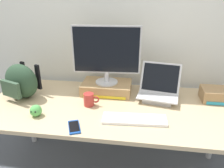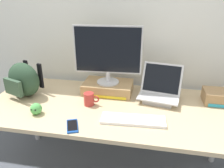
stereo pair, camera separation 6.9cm
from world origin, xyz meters
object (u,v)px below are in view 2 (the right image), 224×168
object	(u,v)px
toner_box_yellow	(108,87)
messenger_backpack	(24,80)
plush_toy	(36,109)
cell_phone	(72,126)
desktop_monitor	(108,53)
coffee_mug	(89,99)
external_keyboard	(133,120)
open_laptop	(159,94)

from	to	relation	value
toner_box_yellow	messenger_backpack	xyz separation A→B (m)	(-0.67, -0.19, 0.10)
toner_box_yellow	plush_toy	bearing A→B (deg)	-133.67
toner_box_yellow	cell_phone	size ratio (longest dim) A/B	2.50
desktop_monitor	messenger_backpack	size ratio (longest dim) A/B	1.58
coffee_mug	plush_toy	world-z (taller)	coffee_mug
external_keyboard	coffee_mug	size ratio (longest dim) A/B	3.69
external_keyboard	coffee_mug	distance (m)	0.39
toner_box_yellow	open_laptop	xyz separation A→B (m)	(0.43, -0.07, 0.01)
toner_box_yellow	cell_phone	xyz separation A→B (m)	(-0.12, -0.55, -0.04)
open_laptop	desktop_monitor	bearing A→B (deg)	-179.15
external_keyboard	cell_phone	distance (m)	0.41
open_laptop	messenger_backpack	world-z (taller)	messenger_backpack
toner_box_yellow	coffee_mug	size ratio (longest dim) A/B	3.45
toner_box_yellow	open_laptop	world-z (taller)	open_laptop
external_keyboard	toner_box_yellow	bearing A→B (deg)	118.70
open_laptop	external_keyboard	bearing A→B (deg)	-107.10
toner_box_yellow	coffee_mug	distance (m)	0.27
open_laptop	coffee_mug	size ratio (longest dim) A/B	2.91
external_keyboard	plush_toy	distance (m)	0.69
cell_phone	coffee_mug	bearing A→B (deg)	62.28
coffee_mug	plush_toy	distance (m)	0.39
open_laptop	plush_toy	xyz separation A→B (m)	(-0.86, -0.38, -0.01)
external_keyboard	messenger_backpack	xyz separation A→B (m)	(-0.93, 0.23, 0.13)
coffee_mug	messenger_backpack	bearing A→B (deg)	173.84
desktop_monitor	coffee_mug	distance (m)	0.40
toner_box_yellow	desktop_monitor	size ratio (longest dim) A/B	0.75
open_laptop	coffee_mug	xyz separation A→B (m)	(-0.53, -0.18, -0.01)
cell_phone	plush_toy	xyz separation A→B (m)	(-0.31, 0.10, 0.04)
plush_toy	toner_box_yellow	bearing A→B (deg)	46.33
external_keyboard	plush_toy	xyz separation A→B (m)	(-0.69, -0.03, 0.03)
desktop_monitor	external_keyboard	bearing A→B (deg)	-61.39
open_laptop	messenger_backpack	size ratio (longest dim) A/B	1.00
open_laptop	plush_toy	size ratio (longest dim) A/B	4.20
coffee_mug	toner_box_yellow	bearing A→B (deg)	69.47
messenger_backpack	open_laptop	bearing A→B (deg)	26.24
toner_box_yellow	messenger_backpack	world-z (taller)	messenger_backpack
messenger_backpack	cell_phone	xyz separation A→B (m)	(0.54, -0.36, -0.14)
external_keyboard	plush_toy	bearing A→B (deg)	179.56
cell_phone	toner_box_yellow	bearing A→B (deg)	55.23
coffee_mug	cell_phone	bearing A→B (deg)	-95.46
desktop_monitor	open_laptop	size ratio (longest dim) A/B	1.58
open_laptop	cell_phone	bearing A→B (deg)	-129.35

